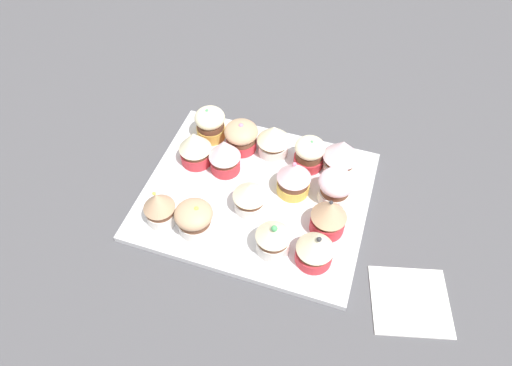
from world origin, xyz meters
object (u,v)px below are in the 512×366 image
at_px(cupcake_5, 335,187).
at_px(cupcake_11, 315,247).
at_px(cupcake_0, 341,156).
at_px(cupcake_1, 309,153).
at_px(cupcake_3, 241,136).
at_px(baking_tray, 256,195).
at_px(cupcake_8, 195,147).
at_px(cupcake_12, 273,237).
at_px(cupcake_13, 194,218).
at_px(cupcake_10, 252,197).
at_px(napkin, 410,301).
at_px(cupcake_6, 294,177).
at_px(cupcake_9, 329,216).
at_px(cupcake_14, 159,207).
at_px(cupcake_7, 225,155).
at_px(cupcake_2, 273,139).
at_px(cupcake_4, 210,123).

distance_m(cupcake_5, cupcake_11, 0.13).
distance_m(cupcake_0, cupcake_11, 0.20).
distance_m(cupcake_1, cupcake_3, 0.14).
xyz_separation_m(baking_tray, cupcake_8, (0.13, -0.04, 0.04)).
xyz_separation_m(cupcake_1, cupcake_8, (0.21, 0.06, 0.01)).
xyz_separation_m(cupcake_5, cupcake_12, (0.07, 0.14, 0.00)).
xyz_separation_m(cupcake_0, cupcake_13, (0.21, 0.21, -0.01)).
bearing_deg(cupcake_1, cupcake_12, 87.06).
height_order(cupcake_10, napkin, cupcake_10).
height_order(cupcake_5, cupcake_6, cupcake_6).
height_order(cupcake_3, cupcake_11, cupcake_11).
relative_size(cupcake_11, cupcake_13, 1.18).
relative_size(cupcake_3, cupcake_9, 0.83).
height_order(cupcake_0, napkin, cupcake_0).
bearing_deg(cupcake_14, cupcake_6, -146.17).
distance_m(cupcake_3, cupcake_5, 0.21).
bearing_deg(cupcake_9, cupcake_3, -33.52).
relative_size(cupcake_0, cupcake_3, 1.20).
relative_size(baking_tray, cupcake_1, 6.01).
bearing_deg(cupcake_5, cupcake_11, 88.05).
distance_m(cupcake_12, napkin, 0.24).
distance_m(cupcake_10, cupcake_11, 0.15).
height_order(cupcake_9, cupcake_12, cupcake_9).
height_order(cupcake_0, cupcake_13, cupcake_0).
height_order(cupcake_8, cupcake_14, same).
bearing_deg(cupcake_5, cupcake_10, 26.48).
distance_m(cupcake_5, napkin, 0.22).
height_order(cupcake_6, cupcake_13, cupcake_6).
bearing_deg(cupcake_7, cupcake_2, -135.66).
bearing_deg(cupcake_8, cupcake_12, 144.24).
height_order(cupcake_8, napkin, cupcake_8).
bearing_deg(cupcake_10, cupcake_11, 152.99).
height_order(cupcake_3, cupcake_4, cupcake_4).
bearing_deg(cupcake_0, napkin, 126.50).
distance_m(baking_tray, cupcake_7, 0.09).
bearing_deg(cupcake_8, cupcake_3, -139.56).
bearing_deg(cupcake_2, cupcake_10, 91.77).
bearing_deg(napkin, cupcake_12, -4.19).
bearing_deg(cupcake_8, napkin, 159.69).
bearing_deg(cupcake_13, cupcake_6, -135.66).
bearing_deg(cupcake_6, cupcake_4, -23.13).
bearing_deg(cupcake_0, cupcake_10, 46.77).
xyz_separation_m(cupcake_4, cupcake_13, (-0.06, 0.22, -0.00)).
xyz_separation_m(cupcake_4, napkin, (-0.43, 0.23, -0.04)).
bearing_deg(cupcake_1, cupcake_11, 106.64).
bearing_deg(cupcake_1, cupcake_13, 53.96).
bearing_deg(cupcake_8, cupcake_10, 151.69).
bearing_deg(napkin, cupcake_8, -20.31).
bearing_deg(cupcake_1, cupcake_2, -7.90).
height_order(cupcake_2, cupcake_12, cupcake_12).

